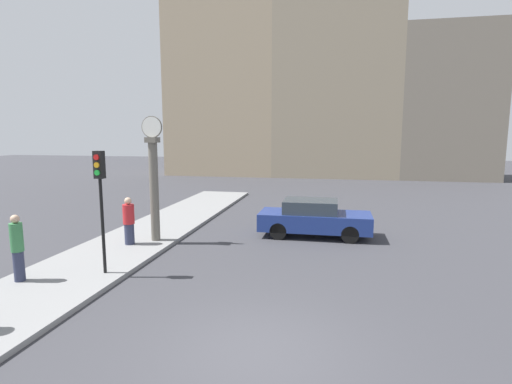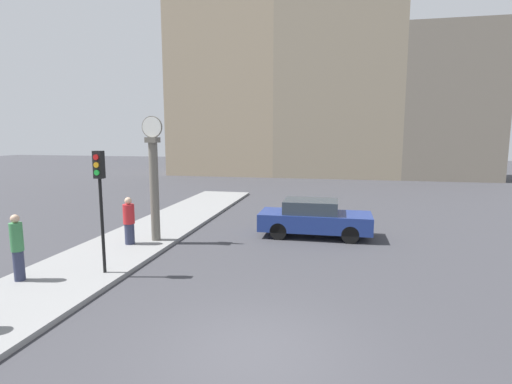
# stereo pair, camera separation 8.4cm
# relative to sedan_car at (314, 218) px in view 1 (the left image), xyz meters

# --- Properties ---
(ground_plane) EXTENTS (120.00, 120.00, 0.00)m
(ground_plane) POSITION_rel_sedan_car_xyz_m (-0.56, -8.82, -0.74)
(ground_plane) COLOR #38383D
(sidewalk_corner) EXTENTS (3.14, 21.18, 0.13)m
(sidewalk_corner) POSITION_rel_sedan_car_xyz_m (-6.54, -0.23, -0.68)
(sidewalk_corner) COLOR gray
(sidewalk_corner) RESTS_ON ground_plane
(building_row) EXTENTS (30.24, 5.00, 19.87)m
(building_row) POSITION_rel_sedan_car_xyz_m (-1.19, 23.24, 8.06)
(building_row) COLOR tan
(building_row) RESTS_ON ground_plane
(sedan_car) EXTENTS (4.37, 1.75, 1.47)m
(sedan_car) POSITION_rel_sedan_car_xyz_m (0.00, 0.00, 0.00)
(sedan_car) COLOR navy
(sedan_car) RESTS_ON ground_plane
(traffic_light_near) EXTENTS (0.26, 0.24, 3.47)m
(traffic_light_near) POSITION_rel_sedan_car_xyz_m (-5.57, -5.82, 1.88)
(traffic_light_near) COLOR black
(traffic_light_near) RESTS_ON sidewalk_corner
(street_clock) EXTENTS (0.78, 0.42, 4.56)m
(street_clock) POSITION_rel_sedan_car_xyz_m (-5.71, -2.23, 1.61)
(street_clock) COLOR #666056
(street_clock) RESTS_ON sidewalk_corner
(pedestrian_green_hoodie) EXTENTS (0.32, 0.32, 1.81)m
(pedestrian_green_hoodie) POSITION_rel_sedan_car_xyz_m (-7.46, -6.84, 0.31)
(pedestrian_green_hoodie) COLOR #2D334C
(pedestrian_green_hoodie) RESTS_ON sidewalk_corner
(pedestrian_red_top) EXTENTS (0.40, 0.40, 1.70)m
(pedestrian_red_top) POSITION_rel_sedan_car_xyz_m (-6.39, -2.93, 0.23)
(pedestrian_red_top) COLOR #2D334C
(pedestrian_red_top) RESTS_ON sidewalk_corner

